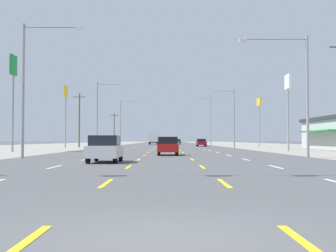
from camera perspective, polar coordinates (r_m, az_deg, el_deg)
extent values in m
plane|color=#4C4C4F|center=(71.56, -0.33, -2.91)|extent=(572.00, 572.00, 0.00)
cube|color=gray|center=(75.72, -19.43, -2.74)|extent=(28.00, 440.00, 0.01)
cube|color=gray|center=(75.71, 18.78, -2.75)|extent=(28.00, 440.00, 0.01)
cube|color=white|center=(20.77, -15.07, -5.37)|extent=(0.14, 2.60, 0.01)
cube|color=white|center=(28.07, -11.16, -4.47)|extent=(0.14, 2.60, 0.01)
cube|color=white|center=(35.46, -8.87, -3.93)|extent=(0.14, 2.60, 0.01)
cube|color=white|center=(42.89, -7.38, -3.58)|extent=(0.14, 2.60, 0.01)
cube|color=white|center=(50.34, -6.33, -3.33)|extent=(0.14, 2.60, 0.01)
cube|color=white|center=(57.80, -5.55, -3.14)|extent=(0.14, 2.60, 0.01)
cube|color=white|center=(65.27, -4.95, -2.99)|extent=(0.14, 2.60, 0.01)
cube|color=white|center=(72.75, -4.47, -2.88)|extent=(0.14, 2.60, 0.01)
cube|color=white|center=(80.23, -4.08, -2.79)|extent=(0.14, 2.60, 0.01)
cube|color=white|center=(87.71, -3.76, -2.71)|extent=(0.14, 2.60, 0.01)
cube|color=white|center=(95.20, -3.49, -2.64)|extent=(0.14, 2.60, 0.01)
cube|color=white|center=(102.69, -3.26, -2.59)|extent=(0.14, 2.60, 0.01)
cube|color=white|center=(110.18, -3.06, -2.54)|extent=(0.14, 2.60, 0.01)
cube|color=white|center=(117.67, -2.88, -2.49)|extent=(0.14, 2.60, 0.01)
cube|color=white|center=(125.16, -2.73, -2.46)|extent=(0.14, 2.60, 0.01)
cube|color=white|center=(132.66, -2.59, -2.42)|extent=(0.14, 2.60, 0.01)
cube|color=white|center=(140.15, -2.47, -2.39)|extent=(0.14, 2.60, 0.01)
cube|color=white|center=(147.65, -2.36, -2.37)|extent=(0.14, 2.60, 0.01)
cube|color=white|center=(155.14, -2.26, -2.34)|extent=(0.14, 2.60, 0.01)
cube|color=white|center=(162.64, -2.17, -2.32)|extent=(0.14, 2.60, 0.01)
cube|color=white|center=(170.13, -2.09, -2.30)|extent=(0.14, 2.60, 0.01)
cube|color=white|center=(177.63, -2.02, -2.28)|extent=(0.14, 2.60, 0.01)
cube|color=white|center=(185.13, -1.95, -2.27)|extent=(0.14, 2.60, 0.01)
cube|color=white|center=(192.62, -1.88, -2.25)|extent=(0.14, 2.60, 0.01)
cube|color=white|center=(200.12, -1.82, -2.24)|extent=(0.14, 2.60, 0.01)
cube|color=white|center=(207.62, -1.77, -2.22)|extent=(0.14, 2.60, 0.01)
cube|color=white|center=(215.12, -1.72, -2.21)|extent=(0.14, 2.60, 0.01)
cube|color=white|center=(222.61, -1.67, -2.20)|extent=(0.14, 2.60, 0.01)
cube|color=yellow|center=(5.50, -19.74, -15.33)|extent=(0.14, 2.60, 0.01)
cube|color=yellow|center=(12.74, -8.35, -7.66)|extent=(0.14, 2.60, 0.01)
cube|color=yellow|center=(20.17, -5.36, -5.53)|extent=(0.14, 2.60, 0.01)
cube|color=yellow|center=(27.63, -3.99, -4.54)|extent=(0.14, 2.60, 0.01)
cube|color=yellow|center=(35.11, -3.20, -3.97)|extent=(0.14, 2.60, 0.01)
cube|color=yellow|center=(42.60, -2.69, -3.60)|extent=(0.14, 2.60, 0.01)
cube|color=yellow|center=(50.09, -2.34, -3.34)|extent=(0.14, 2.60, 0.01)
cube|color=yellow|center=(57.59, -2.07, -3.15)|extent=(0.14, 2.60, 0.01)
cube|color=yellow|center=(65.08, -1.87, -3.00)|extent=(0.14, 2.60, 0.01)
cube|color=yellow|center=(72.58, -1.71, -2.89)|extent=(0.14, 2.60, 0.01)
cube|color=yellow|center=(80.08, -1.58, -2.79)|extent=(0.14, 2.60, 0.01)
cube|color=yellow|center=(87.57, -1.47, -2.71)|extent=(0.14, 2.60, 0.01)
cube|color=yellow|center=(95.07, -1.38, -2.65)|extent=(0.14, 2.60, 0.01)
cube|color=yellow|center=(102.57, -1.30, -2.59)|extent=(0.14, 2.60, 0.01)
cube|color=yellow|center=(110.07, -1.24, -2.54)|extent=(0.14, 2.60, 0.01)
cube|color=yellow|center=(117.57, -1.18, -2.50)|extent=(0.14, 2.60, 0.01)
cube|color=yellow|center=(125.07, -1.13, -2.46)|extent=(0.14, 2.60, 0.01)
cube|color=yellow|center=(132.56, -1.08, -2.43)|extent=(0.14, 2.60, 0.01)
cube|color=yellow|center=(140.06, -1.04, -2.40)|extent=(0.14, 2.60, 0.01)
cube|color=yellow|center=(147.56, -1.00, -2.37)|extent=(0.14, 2.60, 0.01)
cube|color=yellow|center=(155.06, -0.97, -2.35)|extent=(0.14, 2.60, 0.01)
cube|color=yellow|center=(162.56, -0.94, -2.32)|extent=(0.14, 2.60, 0.01)
cube|color=yellow|center=(170.06, -0.91, -2.30)|extent=(0.14, 2.60, 0.01)
cube|color=yellow|center=(177.56, -0.89, -2.29)|extent=(0.14, 2.60, 0.01)
cube|color=yellow|center=(185.06, -0.86, -2.27)|extent=(0.14, 2.60, 0.01)
cube|color=yellow|center=(192.56, -0.84, -2.25)|extent=(0.14, 2.60, 0.01)
cube|color=yellow|center=(200.06, -0.82, -2.24)|extent=(0.14, 2.60, 0.01)
cube|color=yellow|center=(207.56, -0.80, -2.22)|extent=(0.14, 2.60, 0.01)
cube|color=yellow|center=(215.06, -0.79, -2.21)|extent=(0.14, 2.60, 0.01)
cube|color=yellow|center=(222.56, -0.77, -2.20)|extent=(0.14, 2.60, 0.01)
cube|color=yellow|center=(5.49, 18.83, -15.36)|extent=(0.14, 2.60, 0.01)
cube|color=yellow|center=(12.73, 7.59, -7.67)|extent=(0.14, 2.60, 0.01)
cube|color=yellow|center=(20.16, 4.65, -5.53)|extent=(0.14, 2.60, 0.01)
cube|color=yellow|center=(27.63, 3.30, -4.54)|extent=(0.14, 2.60, 0.01)
cube|color=yellow|center=(35.11, 2.52, -3.97)|extent=(0.14, 2.60, 0.01)
cube|color=yellow|center=(42.60, 2.02, -3.60)|extent=(0.14, 2.60, 0.01)
cube|color=yellow|center=(50.09, 1.67, -3.34)|extent=(0.14, 2.60, 0.01)
cube|color=yellow|center=(57.59, 1.41, -3.15)|extent=(0.14, 2.60, 0.01)
cube|color=yellow|center=(65.08, 1.21, -3.00)|extent=(0.14, 2.60, 0.01)
cube|color=yellow|center=(72.58, 1.06, -2.89)|extent=(0.14, 2.60, 0.01)
cube|color=yellow|center=(80.08, 0.93, -2.79)|extent=(0.14, 2.60, 0.01)
cube|color=yellow|center=(87.57, 0.82, -2.71)|extent=(0.14, 2.60, 0.01)
cube|color=yellow|center=(95.07, 0.73, -2.65)|extent=(0.14, 2.60, 0.01)
cube|color=yellow|center=(102.57, 0.65, -2.59)|extent=(0.14, 2.60, 0.01)
cube|color=yellow|center=(110.07, 0.59, -2.54)|extent=(0.14, 2.60, 0.01)
cube|color=yellow|center=(117.57, 0.53, -2.50)|extent=(0.14, 2.60, 0.01)
cube|color=yellow|center=(125.07, 0.48, -2.46)|extent=(0.14, 2.60, 0.01)
cube|color=yellow|center=(132.56, 0.43, -2.43)|extent=(0.14, 2.60, 0.01)
cube|color=yellow|center=(140.06, 0.39, -2.40)|extent=(0.14, 2.60, 0.01)
cube|color=yellow|center=(147.56, 0.36, -2.37)|extent=(0.14, 2.60, 0.01)
cube|color=yellow|center=(155.06, 0.33, -2.35)|extent=(0.14, 2.60, 0.01)
cube|color=yellow|center=(162.56, 0.30, -2.32)|extent=(0.14, 2.60, 0.01)
cube|color=yellow|center=(170.06, 0.27, -2.30)|extent=(0.14, 2.60, 0.01)
cube|color=yellow|center=(177.56, 0.24, -2.29)|extent=(0.14, 2.60, 0.01)
cube|color=yellow|center=(185.06, 0.22, -2.27)|extent=(0.14, 2.60, 0.01)
cube|color=yellow|center=(192.56, 0.20, -2.25)|extent=(0.14, 2.60, 0.01)
cube|color=yellow|center=(200.06, 0.18, -2.24)|extent=(0.14, 2.60, 0.01)
cube|color=yellow|center=(207.56, 0.16, -2.23)|extent=(0.14, 2.60, 0.01)
cube|color=yellow|center=(215.06, 0.15, -2.21)|extent=(0.14, 2.60, 0.01)
cube|color=yellow|center=(222.56, 0.13, -2.20)|extent=(0.14, 2.60, 0.01)
cube|color=white|center=(20.76, 14.36, -5.37)|extent=(0.14, 2.60, 0.01)
cube|color=white|center=(28.07, 10.47, -4.47)|extent=(0.14, 2.60, 0.01)
cube|color=white|center=(35.46, 8.20, -3.94)|extent=(0.14, 2.60, 0.01)
cube|color=white|center=(42.89, 6.71, -3.58)|extent=(0.14, 2.60, 0.01)
cube|color=white|center=(50.34, 5.66, -3.33)|extent=(0.14, 2.60, 0.01)
cube|color=white|center=(57.80, 4.89, -3.14)|extent=(0.14, 2.60, 0.01)
cube|color=white|center=(65.27, 4.29, -3.00)|extent=(0.14, 2.60, 0.01)
cube|color=white|center=(72.75, 3.82, -2.88)|extent=(0.14, 2.60, 0.01)
cube|color=white|center=(80.23, 3.43, -2.79)|extent=(0.14, 2.60, 0.01)
cube|color=white|center=(87.71, 3.11, -2.71)|extent=(0.14, 2.60, 0.01)
cube|color=white|center=(95.20, 2.84, -2.64)|extent=(0.14, 2.60, 0.01)
cube|color=white|center=(102.69, 2.61, -2.59)|extent=(0.14, 2.60, 0.01)
cube|color=white|center=(110.18, 2.41, -2.54)|extent=(0.14, 2.60, 0.01)
cube|color=white|center=(117.67, 2.24, -2.50)|extent=(0.14, 2.60, 0.01)
cube|color=white|center=(125.16, 2.08, -2.46)|extent=(0.14, 2.60, 0.01)
cube|color=white|center=(132.66, 1.95, -2.43)|extent=(0.14, 2.60, 0.01)
cube|color=white|center=(140.15, 1.83, -2.40)|extent=(0.14, 2.60, 0.01)
cube|color=white|center=(147.65, 1.72, -2.37)|extent=(0.14, 2.60, 0.01)
cube|color=white|center=(155.14, 1.62, -2.34)|extent=(0.14, 2.60, 0.01)
cube|color=white|center=(162.64, 1.53, -2.32)|extent=(0.14, 2.60, 0.01)
cube|color=white|center=(170.13, 1.45, -2.30)|extent=(0.14, 2.60, 0.01)
cube|color=white|center=(177.63, 1.37, -2.28)|extent=(0.14, 2.60, 0.01)
cube|color=white|center=(185.13, 1.31, -2.27)|extent=(0.14, 2.60, 0.01)
cube|color=white|center=(192.62, 1.24, -2.25)|extent=(0.14, 2.60, 0.01)
cube|color=white|center=(200.12, 1.18, -2.24)|extent=(0.14, 2.60, 0.01)
cube|color=white|center=(207.62, 1.13, -2.22)|extent=(0.14, 2.60, 0.01)
cube|color=white|center=(215.11, 1.08, -2.21)|extent=(0.14, 2.60, 0.01)
cube|color=white|center=(222.61, 1.03, -2.20)|extent=(0.14, 2.60, 0.01)
cube|color=white|center=(24.54, -8.47, -3.40)|extent=(1.72, 3.90, 0.66)
cube|color=black|center=(24.29, -8.55, -1.96)|extent=(1.58, 1.90, 0.58)
cylinder|color=black|center=(26.05, -9.66, -4.03)|extent=(0.20, 0.60, 0.60)
cylinder|color=black|center=(25.85, -6.41, -4.07)|extent=(0.20, 0.60, 0.60)
cylinder|color=black|center=(23.29, -10.78, -4.29)|extent=(0.20, 0.60, 0.60)
cylinder|color=black|center=(23.07, -7.15, -4.33)|extent=(0.20, 0.60, 0.60)
cube|color=red|center=(35.50, -0.03, -2.94)|extent=(1.72, 3.90, 0.66)
cube|color=black|center=(35.24, -0.02, -1.94)|extent=(1.58, 1.90, 0.58)
cylinder|color=black|center=(36.91, -1.19, -3.42)|extent=(0.20, 0.60, 0.60)
cylinder|color=black|center=(36.92, 1.11, -3.42)|extent=(0.20, 0.60, 0.60)
cylinder|color=black|center=(34.11, -1.26, -3.54)|extent=(0.20, 0.60, 0.60)
cylinder|color=black|center=(34.12, 1.23, -3.54)|extent=(0.20, 0.60, 0.60)
cube|color=maroon|center=(81.25, 4.50, -2.33)|extent=(1.80, 4.50, 0.62)
cube|color=black|center=(81.15, 4.51, -1.93)|extent=(1.62, 2.10, 0.52)
cylinder|color=black|center=(82.74, 3.88, -2.54)|extent=(0.22, 0.64, 0.64)
cylinder|color=black|center=(82.86, 4.94, -2.54)|extent=(0.22, 0.64, 0.64)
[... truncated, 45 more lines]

